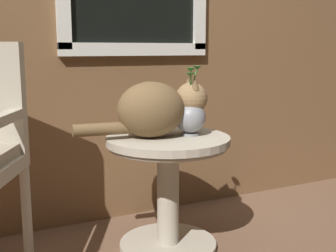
% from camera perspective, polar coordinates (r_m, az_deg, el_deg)
% --- Properties ---
extents(wicker_side_table, '(0.59, 0.59, 0.56)m').
position_cam_1_polar(wicker_side_table, '(2.09, 0.00, -6.25)').
color(wicker_side_table, '#B2A893').
rests_on(wicker_side_table, ground_plane).
extents(cat, '(0.64, 0.30, 0.27)m').
position_cam_1_polar(cat, '(2.02, -1.64, 2.32)').
color(cat, brown).
rests_on(cat, wicker_side_table).
extents(pewter_vase_with_ivy, '(0.15, 0.15, 0.33)m').
position_cam_1_polar(pewter_vase_with_ivy, '(2.06, 2.94, 1.58)').
color(pewter_vase_with_ivy, gray).
rests_on(pewter_vase_with_ivy, wicker_side_table).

